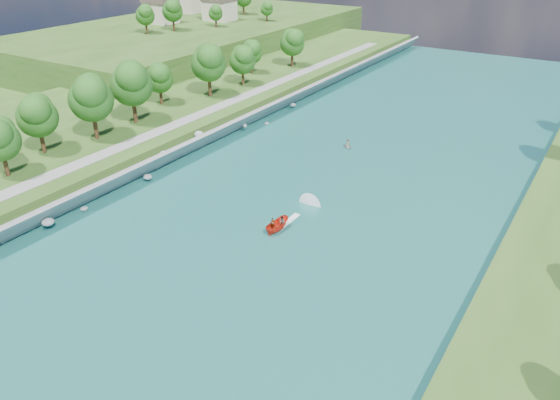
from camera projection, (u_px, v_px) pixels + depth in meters
The scene contains 11 objects.
ground at pixel (217, 270), 64.63m from camera, with size 260.00×260.00×0.00m, color #2D5119.
river_water at pixel (301, 204), 79.71m from camera, with size 55.00×240.00×0.10m, color #175257.
berm_west at pixel (72, 131), 102.67m from camera, with size 45.00×240.00×3.50m, color #2D5119.
ridge_west at pixel (196, 37), 173.47m from camera, with size 60.00×120.00×9.00m, color #2D5119.
riprap_bank at pixel (164, 159), 90.49m from camera, with size 4.07×236.00×4.19m.
riverside_path at pixel (138, 140), 93.55m from camera, with size 3.00×200.00×0.10m, color gray.
ridge_houses at pixel (189, 5), 176.18m from camera, with size 29.50×29.50×8.40m.
trees_west at pixel (83, 106), 91.57m from camera, with size 13.45×149.72×13.64m.
trees_ridge at pixel (205, 8), 164.95m from camera, with size 21.59×49.67×10.67m.
motorboat at pixel (282, 222), 73.44m from camera, with size 3.60×19.04×2.02m.
raft at pixel (347, 146), 99.53m from camera, with size 3.06×3.13×1.58m.
Camera 1 is at (35.04, -41.60, 36.68)m, focal length 35.00 mm.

